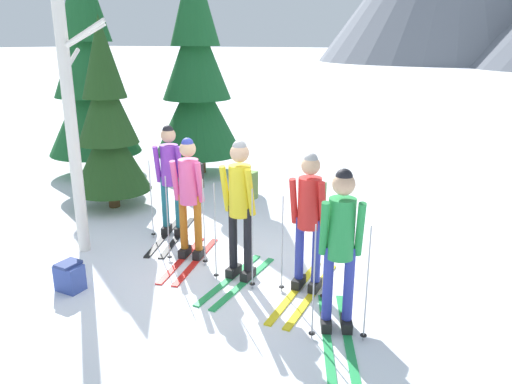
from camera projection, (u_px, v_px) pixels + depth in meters
ground_plane at (234, 272)px, 6.75m from camera, size 400.00×400.00×0.00m
skier_in_purple at (170, 176)px, 7.74m from camera, size 0.89×1.71×1.79m
skier_in_pink at (190, 192)px, 6.90m from camera, size 0.70×1.64×1.77m
skier_in_yellow at (240, 201)px, 6.26m from camera, size 0.61×1.61×1.86m
skier_in_red at (309, 215)px, 5.98m from camera, size 0.61×1.79×1.77m
skier_in_green at (340, 242)px, 5.10m from camera, size 0.98×1.63×1.82m
pine_tree_near at (107, 124)px, 8.92m from camera, size 1.43×1.43×3.46m
pine_tree_mid at (196, 76)px, 11.16m from camera, size 2.03×2.03×4.91m
pine_tree_far at (89, 73)px, 11.15m from camera, size 2.10×2.10×5.07m
birch_tree_tall at (67, 79)px, 6.71m from camera, size 0.87×0.51×4.99m
backpack_on_snow_front at (70, 277)px, 6.20m from camera, size 0.33×0.28×0.38m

